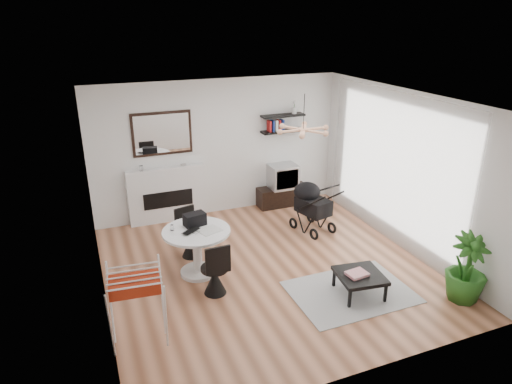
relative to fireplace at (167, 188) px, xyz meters
name	(u,v)px	position (x,y,z in m)	size (l,w,h in m)	color
floor	(268,268)	(1.10, -2.42, -0.69)	(5.00, 5.00, 0.00)	brown
ceiling	(270,100)	(1.10, -2.42, 2.01)	(5.00, 5.00, 0.00)	white
wall_back	(219,148)	(1.10, 0.08, 0.66)	(5.00, 5.00, 0.00)	white
wall_left	(95,216)	(-1.40, -2.42, 0.66)	(5.00, 5.00, 0.00)	white
wall_right	(404,170)	(3.60, -2.42, 0.66)	(5.00, 5.00, 0.00)	white
sheer_curtain	(392,168)	(3.50, -2.22, 0.66)	(0.04, 3.60, 2.60)	white
fireplace	(167,188)	(0.00, 0.00, 0.00)	(1.50, 0.17, 2.16)	white
shelf_lower	(283,131)	(2.43, -0.05, 0.91)	(0.90, 0.25, 0.04)	black
shelf_upper	(283,116)	(2.43, -0.05, 1.23)	(0.90, 0.25, 0.04)	black
pendant_lamp	(303,130)	(1.80, -2.12, 1.46)	(0.90, 0.90, 0.10)	tan
tv_console	(283,196)	(2.43, -0.12, -0.48)	(1.09, 0.38, 0.41)	black
crt_tv	(283,176)	(2.41, -0.13, -0.03)	(0.57, 0.50, 0.50)	#B0B1B3
dining_table	(197,245)	(0.01, -2.15, -0.18)	(1.04, 1.04, 0.76)	white
laptop	(193,232)	(-0.05, -2.22, 0.09)	(0.31, 0.20, 0.02)	black
black_bag	(195,219)	(0.04, -1.97, 0.17)	(0.33, 0.20, 0.20)	black
newspaper	(210,230)	(0.20, -2.24, 0.08)	(0.33, 0.27, 0.01)	white
drinking_glass	(172,228)	(-0.32, -2.02, 0.12)	(0.05, 0.05, 0.09)	white
chair_far	(191,241)	(0.06, -1.55, -0.42)	(0.43, 0.44, 0.84)	black
chair_near	(215,278)	(0.11, -2.78, -0.42)	(0.40, 0.41, 0.85)	black
drying_rack	(137,308)	(-1.08, -3.49, -0.16)	(0.73, 0.69, 1.01)	white
stroller	(311,208)	(2.42, -1.40, -0.25)	(0.69, 0.90, 1.01)	black
rug	(351,292)	(1.96, -3.50, -0.68)	(1.74, 1.26, 0.01)	gray
coffee_table	(360,276)	(2.04, -3.58, -0.38)	(0.72, 0.72, 0.33)	black
magazines	(357,274)	(1.98, -3.59, -0.32)	(0.29, 0.23, 0.04)	#D63546
potted_plant	(467,268)	(3.35, -4.23, -0.18)	(0.56, 0.56, 1.01)	#26601B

